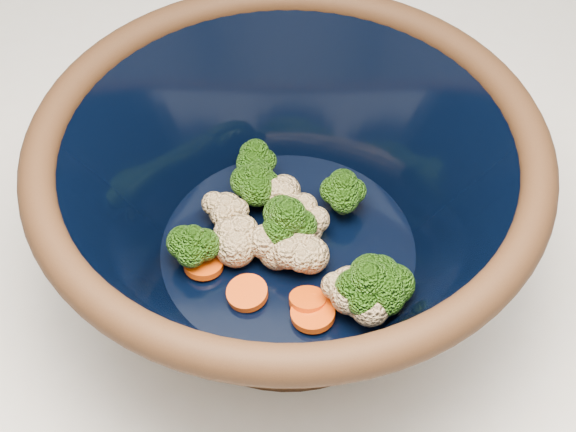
# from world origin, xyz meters

# --- Properties ---
(mixing_bowl) EXTENTS (0.43, 0.43, 0.16)m
(mixing_bowl) POSITION_xyz_m (-0.06, 0.07, 0.99)
(mixing_bowl) COLOR black
(mixing_bowl) RESTS_ON counter
(vegetable_pile) EXTENTS (0.18, 0.18, 0.06)m
(vegetable_pile) POSITION_xyz_m (-0.05, 0.06, 0.96)
(vegetable_pile) COLOR #608442
(vegetable_pile) RESTS_ON mixing_bowl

